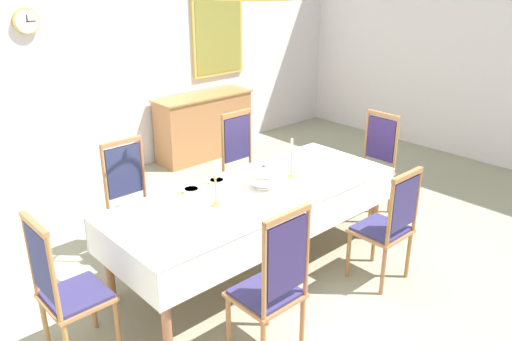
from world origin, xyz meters
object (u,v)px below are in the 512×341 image
Objects in this scene: candlestick_east at (291,162)px; spoon_secondary at (180,194)px; chair_head_east at (373,163)px; chair_north_b at (244,164)px; mounted_clock at (26,21)px; sideboard at (204,126)px; chair_head_west at (65,288)px; spoon_primary at (206,184)px; framed_painting at (218,30)px; chair_south_a at (273,284)px; bowl_near_right at (191,190)px; dining_table at (256,198)px; bowl_near_left at (217,181)px; soup_tureen at (264,177)px; candlestick_west at (216,189)px; chair_north_a at (133,200)px; chair_south_b at (388,224)px.

candlestick_east is 2.12× the size of spoon_secondary.
chair_head_east is 1.34m from candlestick_east.
spoon_secondary is (-1.20, -0.55, 0.19)m from chair_north_b.
spoon_secondary is at bearing -85.97° from mounted_clock.
spoon_secondary is at bearing 49.34° from sideboard.
chair_head_west is at bearing -109.48° from mounted_clock.
spoon_primary is 3.46m from framed_painting.
chair_head_west is (-1.04, 0.93, -0.02)m from chair_south_a.
framed_painting reaches higher than bowl_near_right.
dining_table is 15.22× the size of spoon_primary.
bowl_near_left is 0.52× the size of mounted_clock.
chair_north_b is 1.13m from soup_tureen.
chair_head_east is at bearing -11.07° from bowl_near_left.
candlestick_west is at bearing -128.88° from bowl_near_left.
bowl_near_left is at bearing 134.61° from chair_north_a.
chair_north_a is 1.36m from chair_north_b.
chair_north_b is at bearing 53.59° from chair_south_a.
candlestick_east is 1.05m from spoon_secondary.
chair_north_a is 0.81m from bowl_near_left.
chair_north_b is 1.01m from bowl_near_left.
chair_south_b is at bearing -48.94° from bowl_near_right.
mounted_clock is (-0.71, 2.90, 1.33)m from dining_table.
chair_south_b is 4.20m from framed_painting.
chair_south_b is at bearing -53.80° from dining_table.
dining_table is 0.47m from spoon_primary.
spoon_secondary is (-1.20, 1.30, 0.22)m from chair_south_b.
sideboard is 5.10× the size of mounted_clock.
candlestick_east reaches higher than bowl_near_left.
chair_south_a is 1.24m from soup_tureen.
candlestick_west is (0.25, 0.93, 0.32)m from chair_south_a.
chair_north_b is 1.07m from spoon_primary.
spoon_secondary reaches higher than dining_table.
dining_table is 1.15m from chair_north_b.
bowl_near_right is (-0.52, 0.35, -0.08)m from soup_tureen.
chair_south_a is at bearing -89.75° from mounted_clock.
candlestick_west is 2.51× the size of bowl_near_left.
candlestick_east is at bearing -0.00° from candlestick_west.
chair_north_a is 0.99× the size of chair_north_b.
chair_north_a is 2.99× the size of candlestick_east.
chair_head_east is 2.02m from spoon_primary.
soup_tureen is 0.21× the size of framed_painting.
framed_painting is (1.93, 2.91, 1.04)m from dining_table.
chair_north_b is at bearing 34.30° from bowl_near_left.
dining_table is 7.24× the size of candlestick_west.
chair_north_a is at bearing 126.52° from chair_south_b.
dining_table is 2.37× the size of chair_north_a.
bowl_near_right is at bearing 78.55° from chair_south_a.
bowl_near_left is (-0.23, 0.37, -0.09)m from soup_tureen.
framed_painting is (1.25, 1.99, 1.15)m from chair_north_b.
chair_north_a is 1.01× the size of chair_head_west.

